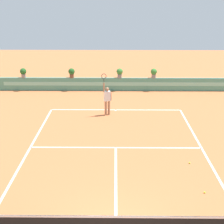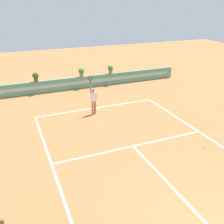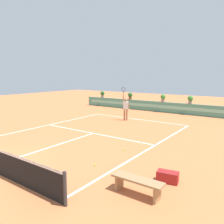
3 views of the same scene
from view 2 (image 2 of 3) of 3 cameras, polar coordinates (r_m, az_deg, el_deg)
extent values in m
plane|color=#C66B3D|center=(12.95, 5.48, -8.31)|extent=(60.00, 60.00, 0.00)
cube|color=white|center=(17.78, -3.35, 0.94)|extent=(8.22, 0.10, 0.01)
cube|color=white|center=(13.25, 4.67, -7.47)|extent=(8.22, 0.10, 0.01)
cube|color=white|center=(11.02, 12.48, -15.24)|extent=(0.10, 6.40, 0.01)
cube|color=white|center=(11.82, -12.76, -12.30)|extent=(0.10, 11.89, 0.01)
cube|color=white|center=(15.08, 19.59, -4.80)|extent=(0.10, 11.89, 0.01)
cube|color=white|center=(17.69, -3.24, 0.83)|extent=(0.10, 0.20, 0.01)
cube|color=#4C8E7A|center=(21.67, -7.38, 6.35)|extent=(18.00, 0.20, 1.00)
cube|color=#7ABCA8|center=(21.56, -7.31, 6.41)|extent=(17.10, 0.01, 0.28)
cylinder|color=#9E7051|center=(16.71, -3.73, 1.08)|extent=(0.14, 0.14, 0.90)
cylinder|color=#9E7051|center=(16.61, -4.29, 0.91)|extent=(0.14, 0.14, 0.90)
cube|color=white|center=(16.39, -4.08, 3.42)|extent=(0.41, 0.32, 0.60)
sphere|color=#9E7051|center=(16.25, -4.13, 4.84)|extent=(0.22, 0.22, 0.22)
cylinder|color=#9E7051|center=(16.10, -4.72, 5.10)|extent=(0.09, 0.09, 0.55)
cylinder|color=black|center=(15.97, -4.77, 6.53)|extent=(0.04, 0.04, 0.24)
torus|color=#262626|center=(15.90, -4.80, 7.42)|extent=(0.31, 0.12, 0.31)
cylinder|color=#9E7051|center=(16.53, -3.46, 3.42)|extent=(0.09, 0.09, 0.50)
sphere|color=#CCE033|center=(13.82, 19.69, -7.36)|extent=(0.07, 0.07, 0.07)
cylinder|color=brown|center=(20.92, -16.36, 6.80)|extent=(0.32, 0.32, 0.28)
sphere|color=#235B23|center=(20.83, -16.47, 7.70)|extent=(0.48, 0.48, 0.48)
cylinder|color=gray|center=(22.38, -0.33, 8.80)|extent=(0.32, 0.32, 0.28)
sphere|color=#387F33|center=(22.29, -0.33, 9.65)|extent=(0.48, 0.48, 0.48)
cylinder|color=gray|center=(21.57, -6.72, 8.08)|extent=(0.32, 0.32, 0.28)
sphere|color=#387F33|center=(21.48, -6.77, 8.96)|extent=(0.48, 0.48, 0.48)
camera|label=1|loc=(6.74, 104.60, -5.19)|focal=52.49mm
camera|label=3|loc=(14.43, 65.15, -3.69)|focal=36.21mm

